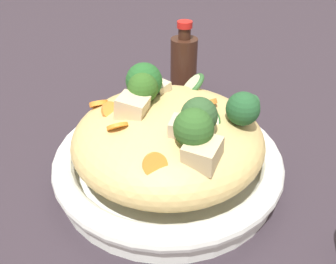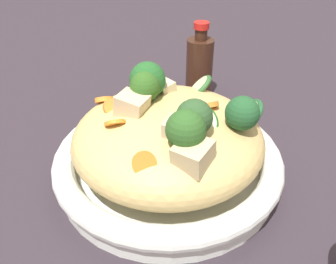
% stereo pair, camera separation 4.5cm
% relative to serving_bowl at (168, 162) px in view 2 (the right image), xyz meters
% --- Properties ---
extents(ground_plane, '(3.00, 3.00, 0.00)m').
position_rel_serving_bowl_xyz_m(ground_plane, '(0.00, 0.00, -0.02)').
color(ground_plane, '#2F262E').
extents(serving_bowl, '(0.30, 0.30, 0.05)m').
position_rel_serving_bowl_xyz_m(serving_bowl, '(0.00, 0.00, 0.00)').
color(serving_bowl, white).
rests_on(serving_bowl, ground_plane).
extents(noodle_heap, '(0.24, 0.24, 0.09)m').
position_rel_serving_bowl_xyz_m(noodle_heap, '(0.00, 0.00, 0.04)').
color(noodle_heap, tan).
rests_on(noodle_heap, serving_bowl).
extents(broccoli_florets, '(0.13, 0.17, 0.07)m').
position_rel_serving_bowl_xyz_m(broccoli_florets, '(0.01, -0.02, 0.10)').
color(broccoli_florets, '#98AB70').
rests_on(broccoli_florets, serving_bowl).
extents(carrot_coins, '(0.14, 0.18, 0.04)m').
position_rel_serving_bowl_xyz_m(carrot_coins, '(-0.03, 0.02, 0.08)').
color(carrot_coins, orange).
rests_on(carrot_coins, serving_bowl).
extents(zucchini_slices, '(0.13, 0.15, 0.05)m').
position_rel_serving_bowl_xyz_m(zucchini_slices, '(0.07, -0.00, 0.07)').
color(zucchini_slices, beige).
rests_on(zucchini_slices, serving_bowl).
extents(chicken_chunks, '(0.10, 0.18, 0.04)m').
position_rel_serving_bowl_xyz_m(chicken_chunks, '(-0.02, -0.03, 0.08)').
color(chicken_chunks, beige).
rests_on(chicken_chunks, serving_bowl).
extents(soy_sauce_bottle, '(0.05, 0.05, 0.14)m').
position_rel_serving_bowl_xyz_m(soy_sauce_bottle, '(0.15, 0.19, 0.04)').
color(soy_sauce_bottle, '#381E14').
rests_on(soy_sauce_bottle, ground_plane).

